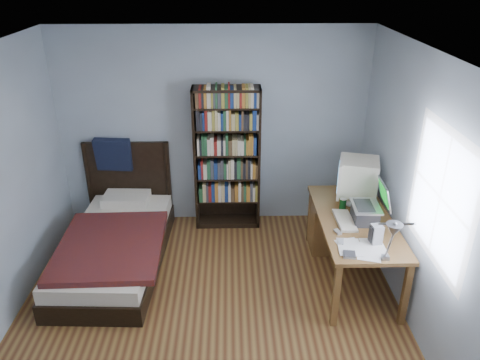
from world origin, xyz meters
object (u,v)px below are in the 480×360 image
at_px(laptop, 367,211).
at_px(bed, 116,241).
at_px(crt_monitor, 357,177).
at_px(speaker, 376,234).
at_px(soda_can, 343,204).
at_px(desk, 343,223).
at_px(desk_lamp, 393,233).
at_px(bookshelf, 227,159).
at_px(keyboard, 345,221).

bearing_deg(laptop, bed, 170.95).
bearing_deg(crt_monitor, speaker, -91.17).
xyz_separation_m(soda_can, bed, (-2.50, 0.18, -0.54)).
relative_size(desk, speaker, 8.07).
bearing_deg(desk_lamp, bookshelf, 119.29).
relative_size(laptop, keyboard, 1.02).
height_order(laptop, bed, laptop).
relative_size(keyboard, speaker, 2.21).
bearing_deg(crt_monitor, bookshelf, 151.98).
bearing_deg(keyboard, soda_can, 81.74).
distance_m(keyboard, speaker, 0.45).
xyz_separation_m(keyboard, speaker, (0.20, -0.40, 0.08)).
distance_m(desk, desk_lamp, 1.76).
height_order(speaker, soda_can, speaker).
height_order(desk, keyboard, keyboard).
relative_size(crt_monitor, bed, 0.24).
height_order(crt_monitor, bed, crt_monitor).
distance_m(desk, soda_can, 0.46).
height_order(soda_can, bookshelf, bookshelf).
height_order(keyboard, bookshelf, bookshelf).
bearing_deg(bed, desk, 1.24).
distance_m(crt_monitor, bed, 2.79).
bearing_deg(soda_can, desk, 68.18).
relative_size(desk, crt_monitor, 3.06).
xyz_separation_m(desk, keyboard, (-0.13, -0.50, 0.33)).
height_order(laptop, speaker, laptop).
relative_size(soda_can, bed, 0.06).
xyz_separation_m(keyboard, bookshelf, (-1.20, 1.25, 0.17)).
distance_m(crt_monitor, speaker, 0.91).
distance_m(laptop, soda_can, 0.32).
xyz_separation_m(desk_lamp, bed, (-2.56, 1.49, -1.00)).
xyz_separation_m(desk_lamp, keyboard, (-0.09, 1.05, -0.51)).
height_order(desk_lamp, bookshelf, bookshelf).
bearing_deg(bookshelf, desk_lamp, -60.71).
xyz_separation_m(crt_monitor, laptop, (0.00, -0.48, -0.16)).
bearing_deg(bookshelf, keyboard, -46.05).
bearing_deg(speaker, desk_lamp, -108.55).
height_order(keyboard, bed, bed).
bearing_deg(keyboard, bookshelf, 132.90).
xyz_separation_m(laptop, desk_lamp, (-0.13, -1.06, 0.40)).
relative_size(laptop, soda_can, 3.42).
bearing_deg(speaker, bookshelf, 121.56).
relative_size(laptop, bookshelf, 0.24).
bearing_deg(laptop, soda_can, 127.83).
bearing_deg(keyboard, bed, 168.86).
bearing_deg(soda_can, crt_monitor, 51.70).
relative_size(desk, bookshelf, 0.87).
relative_size(keyboard, bookshelf, 0.24).
height_order(soda_can, bed, bed).
bearing_deg(speaker, crt_monitor, 79.98).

